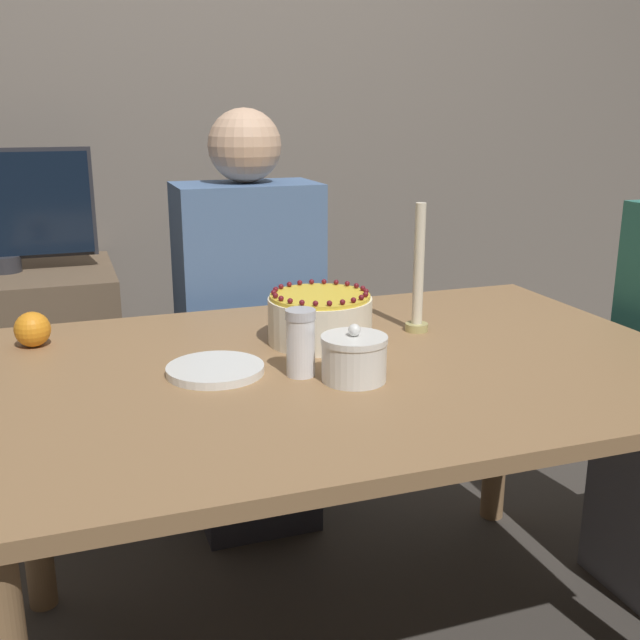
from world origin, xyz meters
The scene contains 10 objects.
wall_behind centered at (0.00, 1.40, 1.30)m, with size 8.00×0.05×2.60m.
dining_table centered at (0.00, 0.00, 0.62)m, with size 1.44×0.98×0.73m.
cake centered at (-0.01, 0.14, 0.78)m, with size 0.23×0.23×0.12m.
sugar_bowl centered at (-0.03, -0.11, 0.77)m, with size 0.13×0.13×0.11m.
sugar_shaker centered at (-0.12, -0.05, 0.79)m, with size 0.06×0.06×0.13m.
plate_stack centered at (-0.27, 0.01, 0.73)m, with size 0.19×0.19×0.02m.
candle centered at (0.23, 0.15, 0.85)m, with size 0.05×0.05×0.30m.
orange_fruit_0 centered at (-0.61, 0.32, 0.76)m, with size 0.08×0.08×0.08m.
person_man_blue_shirt centered at (-0.04, 0.69, 0.54)m, with size 0.40×0.34×1.23m.
side_cabinet centered at (-0.71, 1.09, 0.37)m, with size 0.64×0.53×0.74m.
Camera 1 is at (-0.54, -1.36, 1.23)m, focal length 42.00 mm.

